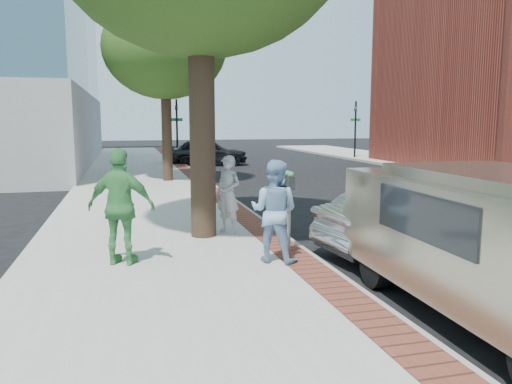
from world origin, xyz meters
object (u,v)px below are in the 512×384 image
object	(u,v)px
parking_meter	(289,194)
person_gray	(228,194)
person_green	(121,207)
sedan_silver	(418,220)
bg_car	(207,152)
person_officer	(274,211)
van	(494,239)

from	to	relation	value
parking_meter	person_gray	world-z (taller)	person_gray
person_green	sedan_silver	world-z (taller)	person_green
person_gray	bg_car	xyz separation A→B (m)	(2.46, 18.11, -0.19)
person_gray	bg_car	world-z (taller)	person_gray
bg_car	person_officer	bearing A→B (deg)	-179.42
person_green	parking_meter	bearing A→B (deg)	-157.60
parking_meter	van	world-z (taller)	van
sedan_silver	van	bearing A→B (deg)	156.56
person_gray	person_officer	distance (m)	2.38
parking_meter	person_officer	distance (m)	0.71
parking_meter	person_green	bearing A→B (deg)	-178.80
van	person_gray	bearing A→B (deg)	116.18
person_officer	person_gray	bearing A→B (deg)	-47.87
sedan_silver	van	world-z (taller)	van
person_gray	bg_car	bearing A→B (deg)	132.84
person_green	sedan_silver	xyz separation A→B (m)	(5.41, -0.18, -0.47)
bg_car	van	xyz separation A→B (m)	(-0.10, -23.21, 0.27)
person_green	van	xyz separation A→B (m)	(4.52, -3.21, -0.07)
person_officer	sedan_silver	xyz separation A→B (m)	(2.94, 0.29, -0.37)
parking_meter	sedan_silver	size ratio (longest dim) A/B	0.38
person_officer	van	bearing A→B (deg)	161.47
parking_meter	person_gray	size ratio (longest dim) A/B	0.90
person_gray	van	bearing A→B (deg)	-14.68
parking_meter	sedan_silver	xyz separation A→B (m)	(2.50, -0.24, -0.56)
parking_meter	bg_car	world-z (taller)	parking_meter
person_green	bg_car	distance (m)	20.53
parking_meter	person_gray	distance (m)	1.99
parking_meter	van	bearing A→B (deg)	-63.77
person_gray	van	distance (m)	5.62
person_officer	sedan_silver	bearing A→B (deg)	-139.64
bg_car	sedan_silver	bearing A→B (deg)	-171.19
bg_car	person_gray	bearing A→B (deg)	178.86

